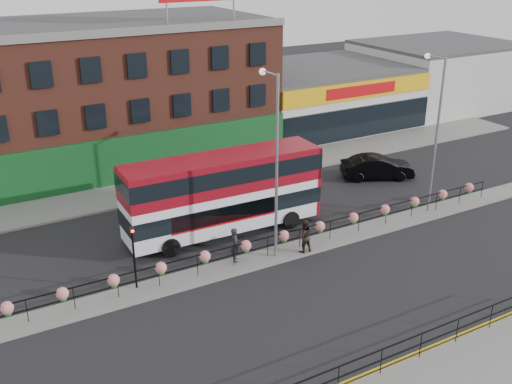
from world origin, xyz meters
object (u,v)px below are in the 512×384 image
pedestrian_a (235,245)px  pedestrian_b (304,236)px  car (377,167)px  lamp_column_west (274,152)px  lamp_column_east (435,122)px  double_decker_bus (224,186)px

pedestrian_a → pedestrian_b: 3.73m
car → pedestrian_a: (-14.35, -5.91, 0.24)m
lamp_column_west → lamp_column_east: 11.13m
pedestrian_a → pedestrian_b: size_ratio=1.01×
pedestrian_a → pedestrian_b: (3.62, -0.89, -0.01)m
pedestrian_a → lamp_column_west: lamp_column_west is taller
lamp_column_east → pedestrian_a: bearing=-180.0°
double_decker_bus → car: (13.18, 2.38, -1.99)m
double_decker_bus → pedestrian_b: bearing=-61.1°
pedestrian_a → car: bearing=-47.7°
double_decker_bus → lamp_column_west: size_ratio=1.19×
car → lamp_column_west: (-12.26, -6.21, 5.00)m
double_decker_bus → lamp_column_west: lamp_column_west is taller
double_decker_bus → lamp_column_east: bearing=-16.3°
double_decker_bus → car: size_ratio=2.16×
pedestrian_b → lamp_column_east: lamp_column_east is taller
lamp_column_east → pedestrian_b: bearing=-174.7°
pedestrian_b → lamp_column_west: lamp_column_west is taller
double_decker_bus → car: 13.54m
pedestrian_a → pedestrian_b: bearing=-83.9°
pedestrian_a → lamp_column_west: bearing=-78.4°
double_decker_bus → pedestrian_a: bearing=-108.4°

